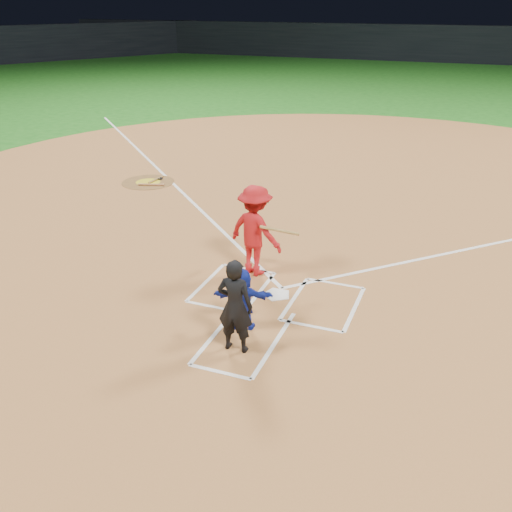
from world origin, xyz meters
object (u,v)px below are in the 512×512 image
(on_deck_circle, at_px, (148,182))
(home_plate, at_px, (277,294))
(umpire, at_px, (235,306))
(catcher, at_px, (243,299))
(batter_at_plate, at_px, (255,231))

(on_deck_circle, bearing_deg, home_plate, -41.73)
(on_deck_circle, distance_m, umpire, 10.17)
(catcher, bearing_deg, umpire, 85.25)
(umpire, bearing_deg, catcher, -79.97)
(umpire, bearing_deg, home_plate, -92.83)
(home_plate, distance_m, umpire, 2.25)
(catcher, xyz_separation_m, umpire, (0.15, -0.69, 0.26))
(on_deck_circle, relative_size, umpire, 1.01)
(home_plate, xyz_separation_m, batter_at_plate, (-0.78, 0.80, 0.98))
(batter_at_plate, bearing_deg, umpire, -75.21)
(on_deck_circle, height_order, umpire, umpire)
(on_deck_circle, bearing_deg, umpire, -50.65)
(home_plate, height_order, catcher, catcher)
(catcher, relative_size, umpire, 0.69)
(umpire, distance_m, batter_at_plate, 2.99)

